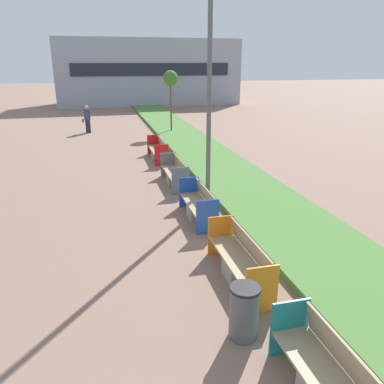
{
  "coord_description": "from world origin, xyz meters",
  "views": [
    {
      "loc": [
        -1.69,
        0.68,
        4.29
      ],
      "look_at": [
        0.9,
        10.98,
        0.6
      ],
      "focal_mm": 35.0,
      "sensor_mm": 36.0,
      "label": 1
    }
  ],
  "objects_px": {
    "bench_red_frame": "(158,151)",
    "litter_bin": "(244,312)",
    "bench_grey_frame": "(175,174)",
    "bench_blue_frame": "(199,207)",
    "sapling_tree_far": "(170,79)",
    "bench_orange_frame": "(240,262)",
    "street_lamp_post": "(210,69)",
    "pedestrian_walking": "(87,119)",
    "bench_teal_frame": "(329,384)"
  },
  "relations": [
    {
      "from": "bench_blue_frame",
      "to": "street_lamp_post",
      "type": "xyz_separation_m",
      "value": [
        0.61,
        1.16,
        3.74
      ]
    },
    {
      "from": "bench_orange_frame",
      "to": "bench_blue_frame",
      "type": "relative_size",
      "value": 1.12
    },
    {
      "from": "litter_bin",
      "to": "street_lamp_post",
      "type": "bearing_deg",
      "value": 78.98
    },
    {
      "from": "bench_orange_frame",
      "to": "street_lamp_post",
      "type": "distance_m",
      "value": 5.84
    },
    {
      "from": "bench_blue_frame",
      "to": "bench_grey_frame",
      "type": "height_order",
      "value": "same"
    },
    {
      "from": "bench_blue_frame",
      "to": "bench_orange_frame",
      "type": "bearing_deg",
      "value": -89.95
    },
    {
      "from": "pedestrian_walking",
      "to": "bench_red_frame",
      "type": "bearing_deg",
      "value": -67.93
    },
    {
      "from": "bench_teal_frame",
      "to": "street_lamp_post",
      "type": "relative_size",
      "value": 0.28
    },
    {
      "from": "sapling_tree_far",
      "to": "pedestrian_walking",
      "type": "bearing_deg",
      "value": 165.72
    },
    {
      "from": "bench_orange_frame",
      "to": "street_lamp_post",
      "type": "bearing_deg",
      "value": 82.19
    },
    {
      "from": "bench_orange_frame",
      "to": "bench_grey_frame",
      "type": "relative_size",
      "value": 1.03
    },
    {
      "from": "bench_orange_frame",
      "to": "bench_blue_frame",
      "type": "bearing_deg",
      "value": 90.05
    },
    {
      "from": "bench_teal_frame",
      "to": "litter_bin",
      "type": "relative_size",
      "value": 2.19
    },
    {
      "from": "pedestrian_walking",
      "to": "bench_orange_frame",
      "type": "bearing_deg",
      "value": -80.05
    },
    {
      "from": "bench_teal_frame",
      "to": "bench_grey_frame",
      "type": "bearing_deg",
      "value": 89.98
    },
    {
      "from": "litter_bin",
      "to": "bench_orange_frame",
      "type": "bearing_deg",
      "value": 70.81
    },
    {
      "from": "sapling_tree_far",
      "to": "pedestrian_walking",
      "type": "distance_m",
      "value": 5.87
    },
    {
      "from": "bench_red_frame",
      "to": "sapling_tree_far",
      "type": "relative_size",
      "value": 0.62
    },
    {
      "from": "bench_grey_frame",
      "to": "litter_bin",
      "type": "distance_m",
      "value": 8.31
    },
    {
      "from": "bench_blue_frame",
      "to": "litter_bin",
      "type": "bearing_deg",
      "value": -96.64
    },
    {
      "from": "bench_teal_frame",
      "to": "bench_blue_frame",
      "type": "xyz_separation_m",
      "value": [
        0.0,
        6.47,
        0.0
      ]
    },
    {
      "from": "bench_grey_frame",
      "to": "bench_blue_frame",
      "type": "bearing_deg",
      "value": -90.04
    },
    {
      "from": "bench_teal_frame",
      "to": "pedestrian_walking",
      "type": "xyz_separation_m",
      "value": [
        -3.25,
        21.7,
        0.51
      ]
    },
    {
      "from": "bench_orange_frame",
      "to": "bench_red_frame",
      "type": "bearing_deg",
      "value": 90.0
    },
    {
      "from": "bench_orange_frame",
      "to": "sapling_tree_far",
      "type": "height_order",
      "value": "sapling_tree_far"
    },
    {
      "from": "bench_orange_frame",
      "to": "bench_red_frame",
      "type": "distance_m",
      "value": 10.51
    },
    {
      "from": "bench_grey_frame",
      "to": "litter_bin",
      "type": "bearing_deg",
      "value": -93.99
    },
    {
      "from": "bench_blue_frame",
      "to": "street_lamp_post",
      "type": "height_order",
      "value": "street_lamp_post"
    },
    {
      "from": "bench_blue_frame",
      "to": "street_lamp_post",
      "type": "relative_size",
      "value": 0.28
    },
    {
      "from": "bench_teal_frame",
      "to": "pedestrian_walking",
      "type": "distance_m",
      "value": 21.95
    },
    {
      "from": "bench_teal_frame",
      "to": "street_lamp_post",
      "type": "height_order",
      "value": "street_lamp_post"
    },
    {
      "from": "street_lamp_post",
      "to": "pedestrian_walking",
      "type": "relative_size",
      "value": 4.32
    },
    {
      "from": "bench_red_frame",
      "to": "litter_bin",
      "type": "xyz_separation_m",
      "value": [
        -0.58,
        -12.17,
        0.09
      ]
    },
    {
      "from": "bench_teal_frame",
      "to": "street_lamp_post",
      "type": "distance_m",
      "value": 8.52
    },
    {
      "from": "bench_red_frame",
      "to": "pedestrian_walking",
      "type": "bearing_deg",
      "value": 112.07
    },
    {
      "from": "bench_teal_frame",
      "to": "sapling_tree_far",
      "type": "relative_size",
      "value": 0.54
    },
    {
      "from": "bench_orange_frame",
      "to": "bench_red_frame",
      "type": "xyz_separation_m",
      "value": [
        0.0,
        10.51,
        0.0
      ]
    },
    {
      "from": "pedestrian_walking",
      "to": "street_lamp_post",
      "type": "bearing_deg",
      "value": -74.68
    },
    {
      "from": "bench_teal_frame",
      "to": "bench_red_frame",
      "type": "xyz_separation_m",
      "value": [
        0.0,
        13.69,
        0.01
      ]
    },
    {
      "from": "bench_blue_frame",
      "to": "sapling_tree_far",
      "type": "bearing_deg",
      "value": 82.08
    },
    {
      "from": "bench_blue_frame",
      "to": "street_lamp_post",
      "type": "distance_m",
      "value": 3.96
    },
    {
      "from": "litter_bin",
      "to": "sapling_tree_far",
      "type": "height_order",
      "value": "sapling_tree_far"
    },
    {
      "from": "bench_orange_frame",
      "to": "street_lamp_post",
      "type": "xyz_separation_m",
      "value": [
        0.61,
        4.44,
        3.74
      ]
    },
    {
      "from": "bench_grey_frame",
      "to": "pedestrian_walking",
      "type": "xyz_separation_m",
      "value": [
        -3.25,
        11.9,
        0.5
      ]
    },
    {
      "from": "bench_grey_frame",
      "to": "pedestrian_walking",
      "type": "bearing_deg",
      "value": 105.27
    },
    {
      "from": "bench_teal_frame",
      "to": "bench_grey_frame",
      "type": "height_order",
      "value": "same"
    },
    {
      "from": "bench_blue_frame",
      "to": "litter_bin",
      "type": "xyz_separation_m",
      "value": [
        -0.58,
        -4.95,
        0.1
      ]
    },
    {
      "from": "bench_orange_frame",
      "to": "pedestrian_walking",
      "type": "height_order",
      "value": "pedestrian_walking"
    },
    {
      "from": "bench_red_frame",
      "to": "pedestrian_walking",
      "type": "relative_size",
      "value": 1.39
    },
    {
      "from": "sapling_tree_far",
      "to": "pedestrian_walking",
      "type": "xyz_separation_m",
      "value": [
        -5.18,
        1.32,
        -2.42
      ]
    }
  ]
}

